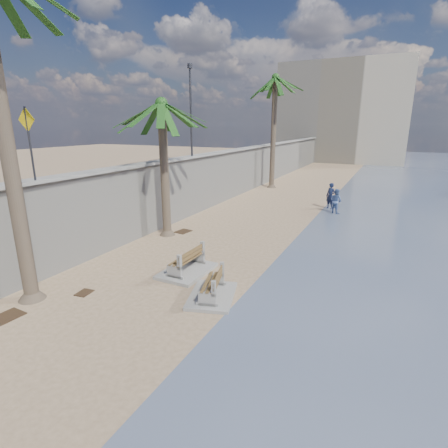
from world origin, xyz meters
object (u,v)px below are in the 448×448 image
(bench_far, at_px, (187,262))
(palm_mid, at_px, (161,105))
(bench_near, at_px, (212,287))
(palm_back, at_px, (275,79))
(person_a, at_px, (331,194))
(person_b, at_px, (336,200))

(bench_far, distance_m, palm_mid, 7.69)
(palm_mid, bearing_deg, bench_near, -43.42)
(palm_back, bearing_deg, bench_near, -76.60)
(palm_mid, distance_m, person_a, 12.63)
(palm_mid, distance_m, person_b, 12.24)
(bench_near, height_order, palm_back, palm_back)
(bench_far, height_order, person_a, person_a)
(person_b, bearing_deg, palm_mid, 83.08)
(palm_back, bearing_deg, bench_far, -80.82)
(person_a, bearing_deg, bench_near, -65.80)
(bench_far, relative_size, person_b, 1.30)
(person_a, xyz_separation_m, person_b, (0.52, -1.01, -0.13))
(palm_mid, relative_size, person_a, 3.64)
(bench_far, height_order, palm_mid, palm_mid)
(bench_far, bearing_deg, palm_mid, 133.57)
(bench_near, bearing_deg, palm_mid, 136.58)
(bench_far, xyz_separation_m, palm_back, (-3.10, 19.18, 8.59))
(palm_mid, height_order, person_a, palm_mid)
(palm_back, bearing_deg, palm_mid, -91.16)
(bench_near, xyz_separation_m, person_a, (1.24, 14.41, 0.62))
(bench_near, height_order, person_b, person_b)
(palm_mid, xyz_separation_m, person_b, (6.96, 8.48, -5.43))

